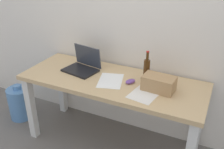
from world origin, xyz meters
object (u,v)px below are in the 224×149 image
object	(u,v)px
laptop_left	(83,65)
water_cooler_jug	(20,103)
desk	(112,89)
cardboard_box	(159,83)
computer_mouse	(130,81)
beer_bottle	(147,69)

from	to	relation	value
laptop_left	water_cooler_jug	size ratio (longest dim) A/B	0.83
desk	cardboard_box	size ratio (longest dim) A/B	6.40
laptop_left	computer_mouse	distance (m)	0.53
computer_mouse	cardboard_box	bearing A→B (deg)	26.49
beer_bottle	computer_mouse	bearing A→B (deg)	-132.61
cardboard_box	water_cooler_jug	distance (m)	1.72
laptop_left	computer_mouse	xyz separation A→B (m)	(0.53, -0.05, -0.03)
desk	beer_bottle	size ratio (longest dim) A/B	6.07
cardboard_box	water_cooler_jug	xyz separation A→B (m)	(-1.60, -0.06, -0.60)
computer_mouse	cardboard_box	distance (m)	0.26
laptop_left	beer_bottle	bearing A→B (deg)	5.52
desk	cardboard_box	distance (m)	0.47
computer_mouse	water_cooler_jug	distance (m)	1.46
desk	cardboard_box	world-z (taller)	cardboard_box
desk	water_cooler_jug	bearing A→B (deg)	-176.73
computer_mouse	water_cooler_jug	world-z (taller)	computer_mouse
desk	cardboard_box	bearing A→B (deg)	-0.75
beer_bottle	cardboard_box	xyz separation A→B (m)	(0.15, -0.13, -0.04)
laptop_left	computer_mouse	size ratio (longest dim) A/B	3.55
beer_bottle	computer_mouse	world-z (taller)	beer_bottle
computer_mouse	water_cooler_jug	xyz separation A→B (m)	(-1.35, -0.07, -0.56)
desk	computer_mouse	distance (m)	0.22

